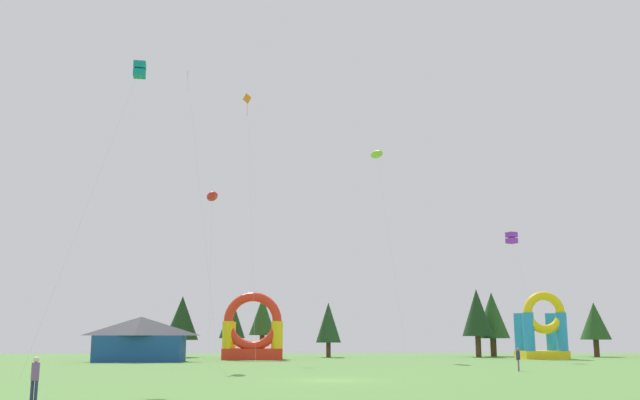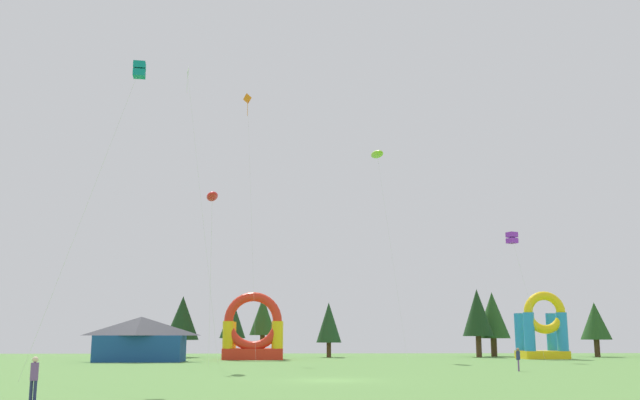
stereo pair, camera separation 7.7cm
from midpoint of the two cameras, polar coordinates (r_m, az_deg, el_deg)
The scene contains 19 objects.
ground_plane at distance 38.62m, azimuth 0.93°, elevation -14.44°, with size 120.00×120.00×0.00m, color #5B8C42.
kite_red_parafoil at distance 53.70m, azimuth -8.70°, elevation 0.28°, with size 1.14×3.84×13.10m.
kite_lime_parafoil at distance 76.45m, azimuth 4.68°, elevation 3.71°, with size 2.04×11.21×22.18m.
kite_orange_diamond at distance 76.18m, azimuth -5.82°, elevation 7.74°, with size 2.17×9.66×27.78m.
kite_white_diamond at distance 64.89m, azimuth -10.68°, elevation 9.77°, with size 3.25×4.31×25.99m.
kite_teal_box at distance 42.58m, azimuth -14.43°, elevation 10.12°, with size 5.63×1.01×17.92m.
kite_purple_box at distance 72.25m, azimuth 15.34°, elevation -2.98°, with size 2.19×3.54×12.47m.
person_far_side at distance 27.45m, azimuth -22.11°, elevation -13.06°, with size 0.33×0.33×1.61m.
person_left_edge at distance 50.35m, azimuth 15.83°, elevation -12.18°, with size 0.33×0.33×1.55m.
inflatable_red_slide at distance 78.49m, azimuth 17.63°, elevation -10.18°, with size 4.60×4.04×6.93m.
inflatable_yellow_castle at distance 72.64m, azimuth -5.41°, elevation -10.95°, with size 6.03×4.08×6.70m.
festival_tent at distance 68.38m, azimuth -14.32°, elevation -10.88°, with size 7.90×3.96×4.11m.
tree_row_1 at distance 81.72m, azimuth -11.07°, elevation -9.40°, with size 3.73×3.73×6.78m.
tree_row_2 at distance 82.01m, azimuth -7.07°, elevation -9.59°, with size 2.96×2.96×6.41m.
tree_row_3 at distance 79.89m, azimuth -4.63°, elevation -9.38°, with size 2.96×2.96×6.72m.
tree_row_4 at distance 80.35m, azimuth 0.75°, elevation -9.93°, with size 2.83×2.83×6.08m.
tree_row_5 at distance 83.03m, azimuth 12.68°, elevation -8.93°, with size 3.47×3.47×7.65m.
tree_row_6 at distance 86.18m, azimuth 13.85°, elevation -9.09°, with size 3.91×3.91×7.44m.
tree_row_7 at distance 88.00m, azimuth 21.45°, elevation -9.15°, with size 3.45×3.45×6.17m.
Camera 2 is at (-2.30, -38.48, 2.32)m, focal length 39.43 mm.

